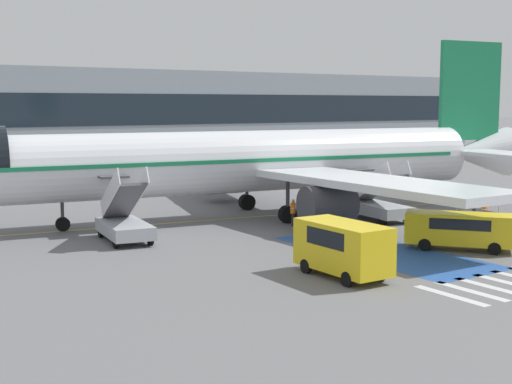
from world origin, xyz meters
The scene contains 19 objects.
ground_plane centered at (0.00, 0.00, 0.00)m, with size 600.00×600.00×0.00m, color slate.
apron_leadline_yellow centered at (0.40, -0.74, 0.00)m, with size 0.20×77.62×0.01m, color gold.
apron_stand_patch_blue centered at (0.40, -13.90, 0.00)m, with size 5.00×12.34×0.01m, color #2856A8.
apron_walkway_bar_0 centered at (-3.20, -21.49, 0.00)m, with size 0.44×3.60×0.01m, color silver.
apron_walkway_bar_1 centered at (-2.00, -21.49, 0.00)m, with size 0.44×3.60×0.01m, color silver.
apron_walkway_bar_2 centered at (-0.80, -21.49, 0.00)m, with size 0.44×3.60×0.01m, color silver.
apron_walkway_bar_3 centered at (0.40, -21.49, 0.00)m, with size 0.44×3.60×0.01m, color silver.
airliner centered at (1.11, -0.84, 3.72)m, with size 44.16×36.59×12.16m.
boarding_stairs_forward centered at (-9.41, -3.91, 1.02)m, with size 2.87×5.45×4.24m.
boarding_stairs_aft centered at (7.22, -6.35, 0.98)m, with size 2.87×5.45×3.97m.
fuel_tanker centered at (9.47, 26.06, 1.80)m, with size 9.66×3.00×3.55m.
service_van_0 centered at (4.09, -15.69, 1.15)m, with size 4.84×5.40×1.90m.
service_van_2 centered at (-4.76, -16.79, 1.42)m, with size 2.06×4.59×2.39m.
baggage_cart centered at (13.13, -9.42, 0.26)m, with size 1.90×2.81×0.87m.
ground_crew_0 centered at (1.15, -5.18, 0.95)m, with size 0.48×0.44×1.66m.
ground_crew_1 centered at (1.14, -7.70, 0.98)m, with size 0.41×0.49×1.71m.
traffic_cone_0 centered at (11.20, -10.59, 0.28)m, with size 0.50×0.50×0.56m.
traffic_cone_1 centered at (17.04, -6.91, 0.31)m, with size 0.56×0.56×0.62m.
terminal_building centered at (13.71, 55.81, 6.08)m, with size 136.95×12.10×12.16m.
Camera 1 is at (-24.70, -40.01, 7.52)m, focal length 50.00 mm.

